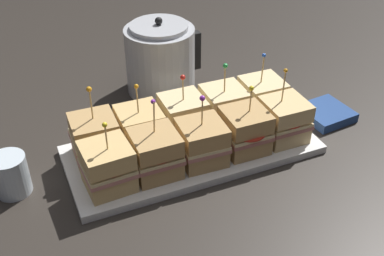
% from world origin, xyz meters
% --- Properties ---
extents(ground_plane, '(6.00, 6.00, 0.00)m').
position_xyz_m(ground_plane, '(0.00, 0.00, 0.00)').
color(ground_plane, '#2D2823').
extents(serving_platter, '(0.57, 0.25, 0.02)m').
position_xyz_m(serving_platter, '(0.00, 0.00, 0.01)').
color(serving_platter, white).
rests_on(serving_platter, ground_plane).
extents(sandwich_front_far_left, '(0.10, 0.10, 0.16)m').
position_xyz_m(sandwich_front_far_left, '(-0.21, -0.05, 0.07)').
color(sandwich_front_far_left, tan).
rests_on(sandwich_front_far_left, serving_platter).
extents(sandwich_front_left, '(0.10, 0.10, 0.18)m').
position_xyz_m(sandwich_front_left, '(-0.10, -0.05, 0.07)').
color(sandwich_front_left, tan).
rests_on(sandwich_front_left, serving_platter).
extents(sandwich_front_center, '(0.10, 0.10, 0.16)m').
position_xyz_m(sandwich_front_center, '(-0.00, -0.05, 0.06)').
color(sandwich_front_center, tan).
rests_on(sandwich_front_center, serving_platter).
extents(sandwich_front_right, '(0.10, 0.10, 0.16)m').
position_xyz_m(sandwich_front_right, '(0.10, -0.05, 0.07)').
color(sandwich_front_right, tan).
rests_on(sandwich_front_right, serving_platter).
extents(sandwich_front_far_right, '(0.10, 0.10, 0.18)m').
position_xyz_m(sandwich_front_far_right, '(0.21, -0.05, 0.07)').
color(sandwich_front_far_right, '#DBB77A').
rests_on(sandwich_front_far_right, serving_platter).
extents(sandwich_back_far_left, '(0.10, 0.10, 0.18)m').
position_xyz_m(sandwich_back_far_left, '(-0.21, 0.05, 0.07)').
color(sandwich_back_far_left, tan).
rests_on(sandwich_back_far_left, serving_platter).
extents(sandwich_back_left, '(0.10, 0.10, 0.16)m').
position_xyz_m(sandwich_back_left, '(-0.11, 0.05, 0.06)').
color(sandwich_back_left, tan).
rests_on(sandwich_back_left, serving_platter).
extents(sandwich_back_center, '(0.10, 0.10, 0.16)m').
position_xyz_m(sandwich_back_center, '(0.00, 0.05, 0.07)').
color(sandwich_back_center, beige).
rests_on(sandwich_back_center, serving_platter).
extents(sandwich_back_right, '(0.10, 0.10, 0.17)m').
position_xyz_m(sandwich_back_right, '(0.10, 0.05, 0.07)').
color(sandwich_back_right, beige).
rests_on(sandwich_back_right, serving_platter).
extents(sandwich_back_far_right, '(0.10, 0.10, 0.17)m').
position_xyz_m(sandwich_back_far_right, '(0.21, 0.05, 0.07)').
color(sandwich_back_far_right, beige).
rests_on(sandwich_back_far_right, serving_platter).
extents(kettle_steel, '(0.21, 0.19, 0.21)m').
position_xyz_m(kettle_steel, '(0.04, 0.30, 0.09)').
color(kettle_steel, '#B7BABF').
rests_on(kettle_steel, ground_plane).
extents(drinking_glass, '(0.07, 0.07, 0.09)m').
position_xyz_m(drinking_glass, '(-0.39, 0.03, 0.04)').
color(drinking_glass, silver).
rests_on(drinking_glass, ground_plane).
extents(napkin_stack, '(0.12, 0.12, 0.02)m').
position_xyz_m(napkin_stack, '(0.37, -0.00, 0.01)').
color(napkin_stack, navy).
rests_on(napkin_stack, ground_plane).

